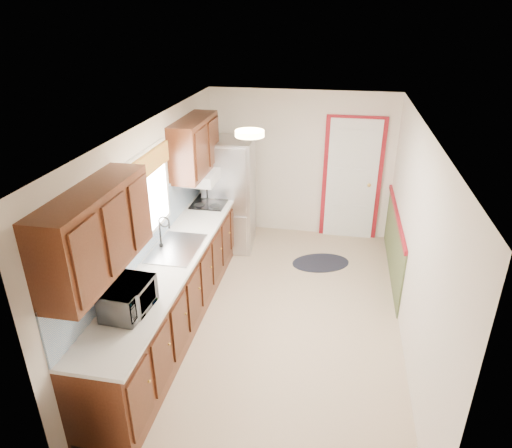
% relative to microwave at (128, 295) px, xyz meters
% --- Properties ---
extents(room_shell, '(3.20, 5.20, 2.52)m').
position_rel_microwave_xyz_m(room_shell, '(1.20, 1.46, 0.08)').
color(room_shell, tan).
rests_on(room_shell, ground).
extents(kitchen_run, '(0.63, 4.00, 2.20)m').
position_rel_microwave_xyz_m(kitchen_run, '(-0.04, 1.17, -0.31)').
color(kitchen_run, '#3E1B0E').
rests_on(kitchen_run, ground).
extents(back_wall_trim, '(1.12, 2.30, 2.08)m').
position_rel_microwave_xyz_m(back_wall_trim, '(2.19, 3.67, -0.23)').
color(back_wall_trim, maroon).
rests_on(back_wall_trim, ground).
extents(ceiling_fixture, '(0.30, 0.30, 0.06)m').
position_rel_microwave_xyz_m(ceiling_fixture, '(0.90, 1.26, 1.24)').
color(ceiling_fixture, '#FFD88C').
rests_on(ceiling_fixture, room_shell).
extents(microwave, '(0.32, 0.54, 0.36)m').
position_rel_microwave_xyz_m(microwave, '(0.00, 0.00, 0.00)').
color(microwave, white).
rests_on(microwave, kitchen_run).
extents(refrigerator, '(0.78, 0.76, 1.76)m').
position_rel_microwave_xyz_m(refrigerator, '(0.18, 3.21, -0.24)').
color(refrigerator, '#B7B7BC').
rests_on(refrigerator, ground).
extents(rug, '(1.01, 0.82, 0.01)m').
position_rel_microwave_xyz_m(rug, '(1.67, 2.88, -1.11)').
color(rug, black).
rests_on(rug, ground).
extents(cooktop, '(0.48, 0.58, 0.02)m').
position_rel_microwave_xyz_m(cooktop, '(0.01, 2.71, -0.17)').
color(cooktop, black).
rests_on(cooktop, kitchen_run).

